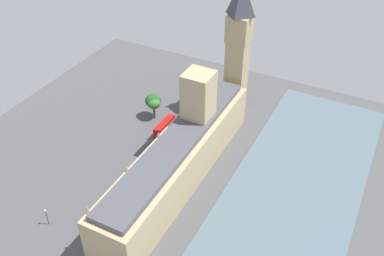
{
  "coord_description": "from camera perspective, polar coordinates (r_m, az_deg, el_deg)",
  "views": [
    {
      "loc": [
        -49.16,
        83.1,
        91.4
      ],
      "look_at": [
        1.0,
        -14.67,
        8.25
      ],
      "focal_mm": 40.67,
      "sensor_mm": 36.0,
      "label": 1
    }
  ],
  "objects": [
    {
      "name": "pedestrian_by_river_gate",
      "position": [
        123.81,
        -10.47,
        -10.78
      ],
      "size": [
        0.48,
        0.59,
        1.71
      ],
      "rotation": [
        0.0,
        0.0,
        3.15
      ],
      "color": "black",
      "rests_on": "ground"
    },
    {
      "name": "river_thames",
      "position": [
        124.3,
        11.78,
        -11.2
      ],
      "size": [
        36.68,
        127.95,
        0.25
      ],
      "primitive_type": "cube",
      "color": "slate",
      "rests_on": "ground"
    },
    {
      "name": "street_lamp_leading",
      "position": [
        123.25,
        -18.59,
        -10.64
      ],
      "size": [
        0.56,
        0.56,
        5.6
      ],
      "color": "black",
      "rests_on": "ground"
    },
    {
      "name": "clock_tower",
      "position": [
        148.91,
        6.07,
        10.59
      ],
      "size": [
        7.62,
        7.62,
        49.14
      ],
      "color": "tan",
      "rests_on": "ground"
    },
    {
      "name": "ground_plane",
      "position": [
        132.95,
        -2.52,
        -6.36
      ],
      "size": [
        142.17,
        142.17,
        0.0
      ],
      "primitive_type": "plane",
      "color": "#4C4C4F"
    },
    {
      "name": "double_decker_bus_near_tower",
      "position": [
        147.84,
        -3.63,
        0.13
      ],
      "size": [
        2.73,
        10.52,
        4.75
      ],
      "rotation": [
        0.0,
        0.0,
        -0.01
      ],
      "color": "red",
      "rests_on": "ground"
    },
    {
      "name": "plane_tree_midblock",
      "position": [
        153.94,
        -5.11,
        3.57
      ],
      "size": [
        5.77,
        5.77,
        9.19
      ],
      "color": "brown",
      "rests_on": "ground"
    },
    {
      "name": "plane_tree_corner",
      "position": [
        153.11,
        -5.02,
        3.27
      ],
      "size": [
        4.85,
        4.85,
        8.61
      ],
      "color": "brown",
      "rests_on": "ground"
    },
    {
      "name": "car_silver_trailing",
      "position": [
        139.08,
        -6.58,
        -3.79
      ],
      "size": [
        2.02,
        4.26,
        1.74
      ],
      "rotation": [
        0.0,
        0.0,
        0.06
      ],
      "color": "#B7B7BC",
      "rests_on": "ground"
    },
    {
      "name": "car_white_opposite_hall",
      "position": [
        124.91,
        -12.8,
        -10.56
      ],
      "size": [
        1.87,
        4.55,
        1.74
      ],
      "rotation": [
        0.0,
        0.0,
        3.13
      ],
      "color": "silver",
      "rests_on": "ground"
    },
    {
      "name": "pedestrian_kerbside",
      "position": [
        132.44,
        -6.92,
        -6.46
      ],
      "size": [
        0.63,
        0.63,
        1.52
      ],
      "rotation": [
        0.0,
        0.0,
        0.79
      ],
      "color": "maroon",
      "rests_on": "ground"
    },
    {
      "name": "parliament_building",
      "position": [
        127.62,
        -1.49,
        -3.48
      ],
      "size": [
        13.65,
        72.17,
        29.76
      ],
      "color": "tan",
      "rests_on": "ground"
    }
  ]
}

